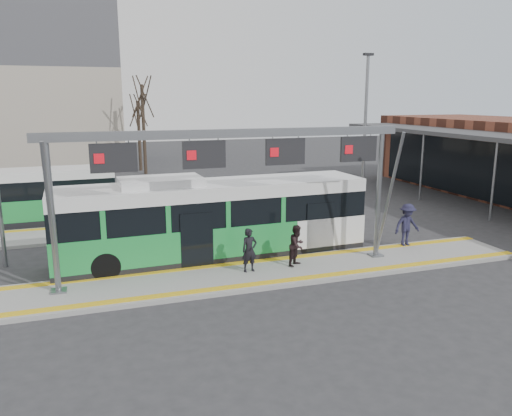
{
  "coord_description": "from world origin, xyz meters",
  "views": [
    {
      "loc": [
        -5.3,
        -16.44,
        6.39
      ],
      "look_at": [
        1.29,
        3.0,
        1.86
      ],
      "focal_mm": 35.0,
      "sensor_mm": 36.0,
      "label": 1
    }
  ],
  "objects_px": {
    "passenger_a": "(249,250)",
    "passenger_c": "(407,225)",
    "hero_bus": "(213,220)",
    "passenger_b": "(297,245)",
    "gantry": "(237,159)"
  },
  "relations": [
    {
      "from": "passenger_a",
      "to": "hero_bus",
      "type": "bearing_deg",
      "value": 101.01
    },
    {
      "from": "passenger_b",
      "to": "gantry",
      "type": "bearing_deg",
      "value": 143.91
    },
    {
      "from": "hero_bus",
      "to": "passenger_c",
      "type": "distance_m",
      "value": 8.32
    },
    {
      "from": "hero_bus",
      "to": "passenger_a",
      "type": "relative_size",
      "value": 7.74
    },
    {
      "from": "passenger_c",
      "to": "hero_bus",
      "type": "bearing_deg",
      "value": 167.26
    },
    {
      "from": "passenger_a",
      "to": "passenger_c",
      "type": "xyz_separation_m",
      "value": [
        7.42,
        0.93,
        0.12
      ]
    },
    {
      "from": "gantry",
      "to": "passenger_b",
      "type": "xyz_separation_m",
      "value": [
        2.36,
        0.0,
        -3.36
      ]
    },
    {
      "from": "gantry",
      "to": "passenger_c",
      "type": "distance_m",
      "value": 8.52
    },
    {
      "from": "passenger_b",
      "to": "passenger_c",
      "type": "height_order",
      "value": "passenger_c"
    },
    {
      "from": "gantry",
      "to": "hero_bus",
      "type": "bearing_deg",
      "value": 97.65
    },
    {
      "from": "gantry",
      "to": "passenger_b",
      "type": "height_order",
      "value": "gantry"
    },
    {
      "from": "hero_bus",
      "to": "passenger_b",
      "type": "relative_size",
      "value": 7.98
    },
    {
      "from": "gantry",
      "to": "hero_bus",
      "type": "relative_size",
      "value": 1.04
    },
    {
      "from": "passenger_a",
      "to": "passenger_c",
      "type": "bearing_deg",
      "value": 1.28
    },
    {
      "from": "gantry",
      "to": "passenger_c",
      "type": "height_order",
      "value": "gantry"
    }
  ]
}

